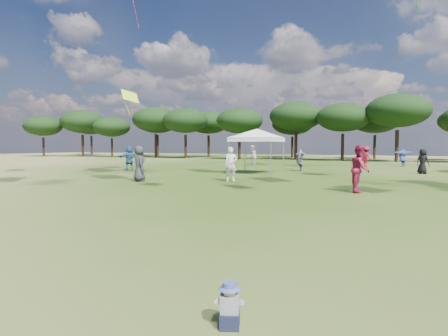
{
  "coord_description": "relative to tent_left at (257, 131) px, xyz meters",
  "views": [
    {
      "loc": [
        1.71,
        -1.74,
        1.92
      ],
      "look_at": [
        -0.26,
        2.93,
        1.61
      ],
      "focal_mm": 30.0,
      "sensor_mm": 36.0,
      "label": 1
    }
  ],
  "objects": [
    {
      "name": "tent_left",
      "position": [
        0.0,
        0.0,
        0.0
      ],
      "size": [
        6.1,
        6.1,
        3.27
      ],
      "rotation": [
        0.0,
        0.0,
        -0.04
      ],
      "color": "gray",
      "rests_on": "ground"
    },
    {
      "name": "toddler",
      "position": [
        6.22,
        -20.22,
        -2.63
      ],
      "size": [
        0.37,
        0.4,
        0.49
      ],
      "rotation": [
        0.0,
        0.0,
        0.35
      ],
      "color": "black",
      "rests_on": "ground"
    },
    {
      "name": "tree_line",
      "position": [
        8.33,
        25.36,
        2.58
      ],
      "size": [
        108.78,
        17.63,
        7.77
      ],
      "color": "black",
      "rests_on": "ground"
    },
    {
      "name": "festival_crowd",
      "position": [
        4.49,
        1.53,
        -1.97
      ],
      "size": [
        30.23,
        21.49,
        1.91
      ],
      "color": "#2A5580",
      "rests_on": "ground"
    }
  ]
}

